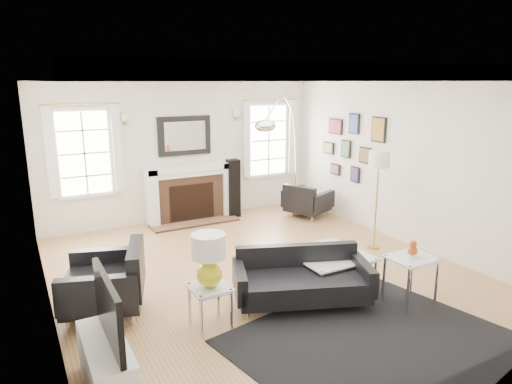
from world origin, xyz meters
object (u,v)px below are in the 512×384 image
gourd_lamp (209,257)px  sofa (301,280)px  arc_floor_lamp (282,155)px  armchair_right (306,202)px  coffee_table (329,256)px  armchair_left (109,283)px  fireplace (190,194)px

gourd_lamp → sofa: bearing=-0.3°
sofa → arc_floor_lamp: bearing=62.6°
sofa → armchair_right: (2.15, 3.00, 0.02)m
armchair_right → coffee_table: armchair_right is taller
armchair_left → coffee_table: size_ratio=1.27×
armchair_right → coffee_table: size_ratio=1.09×
fireplace → armchair_right: (2.15, -0.88, -0.23)m
fireplace → gourd_lamp: fireplace is taller
coffee_table → gourd_lamp: size_ratio=1.57×
armchair_left → gourd_lamp: (0.92, -0.85, 0.45)m
armchair_left → arc_floor_lamp: bearing=28.9°
gourd_lamp → arc_floor_lamp: size_ratio=0.25×
sofa → arc_floor_lamp: size_ratio=0.73×
fireplace → coffee_table: 3.66m
fireplace → arc_floor_lamp: 1.96m
sofa → gourd_lamp: gourd_lamp is taller
armchair_right → arc_floor_lamp: size_ratio=0.42×
gourd_lamp → arc_floor_lamp: (2.69, 2.85, 0.51)m
fireplace → coffee_table: (0.62, -3.61, -0.15)m
armchair_right → armchair_left: bearing=-153.5°
armchair_right → arc_floor_lamp: 1.23m
fireplace → arc_floor_lamp: size_ratio=0.69×
armchair_right → gourd_lamp: gourd_lamp is taller
coffee_table → arc_floor_lamp: (0.86, 2.59, 0.94)m
arc_floor_lamp → fireplace: bearing=145.6°
coffee_table → arc_floor_lamp: size_ratio=0.39×
armchair_left → coffee_table: bearing=-12.2°
sofa → gourd_lamp: 1.32m
coffee_table → sofa: bearing=-156.9°
sofa → armchair_left: bearing=158.0°
armchair_left → coffee_table: armchair_left is taller
fireplace → arc_floor_lamp: arc_floor_lamp is taller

